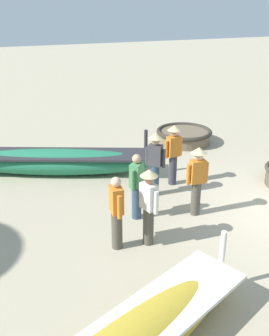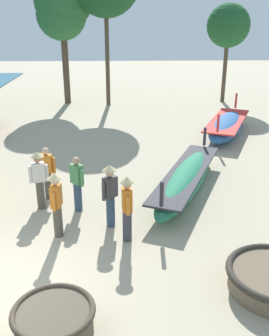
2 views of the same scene
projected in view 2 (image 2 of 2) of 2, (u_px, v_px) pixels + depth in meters
name	position (u px, v px, depth m)	size (l,w,h in m)	color
coracle_tilted	(54.00, 320.00, 6.64)	(1.43, 1.43, 0.52)	brown
long_boat_white_hull	(227.00, 126.00, 17.55)	(3.19, 5.06, 1.47)	#285693
long_boat_ochre_hull	(186.00, 179.00, 12.02)	(3.08, 5.53, 1.34)	#237551
fisherman_with_hat	(56.00, 201.00, 9.34)	(0.36, 0.53, 1.67)	#4C473D
fisherman_standing_right	(77.00, 183.00, 10.64)	(0.39, 0.41, 1.57)	#2D425B
fisherman_standing_left	(39.00, 177.00, 10.72)	(0.51, 0.36, 1.67)	#4C473D
fisherman_by_coracle	(110.00, 192.00, 9.81)	(0.40, 0.40, 1.67)	#2D425B
fisherman_crouching	(47.00, 172.00, 11.37)	(0.53, 0.24, 1.57)	#4C473D
fisherman_hauling	(127.00, 205.00, 9.15)	(0.36, 0.53, 1.67)	#383842
tree_right_mid	(61.00, 15.00, 22.04)	(2.82, 2.82, 6.43)	#4C3D2D
tree_center	(228.00, 26.00, 22.70)	(2.49, 2.49, 5.68)	#4C3D2D
tree_rightmost	(63.00, 1.00, 21.86)	(3.22, 3.22, 7.34)	#4C3D2D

